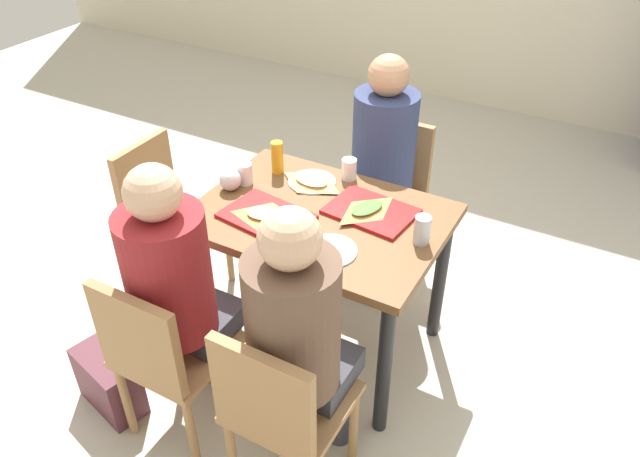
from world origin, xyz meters
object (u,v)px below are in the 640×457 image
Objects in this scene: tray_red_far at (371,211)px; soda_can at (422,230)px; foil_bundle at (230,180)px; chair_near_left at (162,352)px; person_far_side at (380,157)px; paper_plate_center at (312,182)px; condiment_bottle at (277,158)px; main_table at (320,235)px; chair_left_end at (164,209)px; plastic_cup_a at (349,169)px; chair_far_side at (389,186)px; plastic_cup_b at (285,247)px; pizza_slice_b at (367,209)px; person_in_red at (177,282)px; tray_red_near at (266,216)px; handbag at (109,381)px; paper_plate_near_edge at (329,250)px; pizza_slice_c at (312,181)px; plastic_cup_c at (245,174)px; pizza_slice_a at (265,214)px; person_in_brown_jacket at (299,331)px.

soda_can is at bearing -19.82° from tray_red_far.
soda_can is at bearing 2.43° from foil_bundle.
person_far_side is at bearing 79.22° from chair_near_left.
condiment_bottle reaches higher than paper_plate_center.
chair_left_end is (-0.91, 0.00, -0.16)m from main_table.
chair_near_left is 8.39× the size of plastic_cup_a.
chair_far_side is 1.14m from plastic_cup_b.
plastic_cup_b is (-0.15, -0.42, 0.03)m from pizza_slice_b.
chair_left_end is 1.13m from pizza_slice_b.
paper_plate_center is at bearing 15.55° from chair_left_end.
person_in_red is at bearing -84.57° from condiment_bottle.
plastic_cup_b is at bearing -42.01° from tray_red_near.
tray_red_near is 1.00m from handbag.
person_far_side reaches higher than chair_near_left.
foil_bundle reaches higher than chair_left_end.
person_in_red is (0.65, -0.63, 0.25)m from chair_left_end.
chair_far_side is 6.88× the size of soda_can.
pizza_slice_b is (0.17, 0.10, 0.14)m from main_table.
paper_plate_near_edge is 0.64m from foil_bundle.
pizza_slice_c reaches higher than paper_plate_near_edge.
plastic_cup_c is (-0.60, -0.04, 0.03)m from pizza_slice_b.
tray_red_far is (1.10, 0.11, 0.28)m from chair_left_end.
plastic_cup_a is at bearing 70.87° from tray_red_near.
chair_near_left is at bearing -127.33° from paper_plate_near_edge.
chair_near_left is 1.04m from condiment_bottle.
pizza_slice_a is 2.08× the size of soda_can.
soda_can reaches higher than chair_near_left.
plastic_cup_c reaches higher than main_table.
paper_plate_near_edge is 2.20× the size of foil_bundle.
plastic_cup_a reaches higher than pizza_slice_a.
condiment_bottle is at bearing 20.25° from chair_left_end.
person_in_brown_jacket is 0.92m from pizza_slice_c.
chair_near_left is 0.28m from person_in_red.
pizza_slice_a reaches higher than main_table.
person_in_red reaches higher than paper_plate_near_edge.
plastic_cup_b is at bearing -71.01° from pizza_slice_c.
plastic_cup_c is (-0.24, 0.20, 0.03)m from pizza_slice_a.
handbag is at bearing -131.76° from tray_red_far.
plastic_cup_c is (-0.27, -0.15, 0.05)m from paper_plate_center.
plastic_cup_b is (0.29, 0.44, 0.32)m from chair_near_left.
chair_near_left is at bearing -132.34° from soda_can.
person_in_brown_jacket is 5.68× the size of paper_plate_near_edge.
pizza_slice_a is at bearing 169.37° from paper_plate_near_edge.
plastic_cup_a is 1.00× the size of foil_bundle.
plastic_cup_b is at bearing 45.96° from person_in_red.
condiment_bottle reaches higher than main_table.
chair_near_left is at bearing 2.59° from handbag.
pizza_slice_b reaches higher than tray_red_near.
person_in_red reaches higher than chair_far_side.
person_in_brown_jacket is 3.47× the size of tray_red_near.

